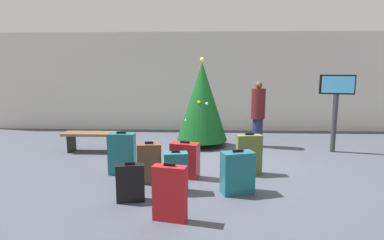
# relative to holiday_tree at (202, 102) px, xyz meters

# --- Properties ---
(ground_plane) EXTENTS (16.00, 16.00, 0.00)m
(ground_plane) POSITION_rel_holiday_tree_xyz_m (0.34, -1.68, -1.18)
(ground_plane) COLOR #424754
(back_wall) EXTENTS (16.00, 0.20, 3.21)m
(back_wall) POSITION_rel_holiday_tree_xyz_m (0.34, 2.25, 0.42)
(back_wall) COLOR beige
(back_wall) RESTS_ON ground_plane
(holiday_tree) EXTENTS (1.33, 1.33, 2.31)m
(holiday_tree) POSITION_rel_holiday_tree_xyz_m (0.00, 0.00, 0.00)
(holiday_tree) COLOR #4C3319
(holiday_tree) RESTS_ON ground_plane
(flight_info_kiosk) EXTENTS (0.78, 0.30, 1.88)m
(flight_info_kiosk) POSITION_rel_holiday_tree_xyz_m (3.23, -0.48, 0.11)
(flight_info_kiosk) COLOR #333338
(flight_info_kiosk) RESTS_ON ground_plane
(waiting_bench) EXTENTS (1.34, 0.44, 0.48)m
(waiting_bench) POSITION_rel_holiday_tree_xyz_m (-2.71, -0.73, -0.83)
(waiting_bench) COLOR brown
(waiting_bench) RESTS_ON ground_plane
(traveller_0) EXTENTS (0.39, 0.39, 1.70)m
(traveller_0) POSITION_rel_holiday_tree_xyz_m (1.45, -0.03, -0.28)
(traveller_0) COLOR #1E234C
(traveller_0) RESTS_ON ground_plane
(suitcase_0) EXTENTS (0.57, 0.39, 0.69)m
(suitcase_0) POSITION_rel_holiday_tree_xyz_m (-0.29, -2.46, -0.85)
(suitcase_0) COLOR #B2191E
(suitcase_0) RESTS_ON ground_plane
(suitcase_1) EXTENTS (0.57, 0.40, 0.73)m
(suitcase_1) POSITION_rel_holiday_tree_xyz_m (0.61, -3.17, -0.84)
(suitcase_1) COLOR #19606B
(suitcase_1) RESTS_ON ground_plane
(suitcase_2) EXTENTS (0.50, 0.23, 0.84)m
(suitcase_2) POSITION_rel_holiday_tree_xyz_m (-1.51, -2.33, -0.78)
(suitcase_2) COLOR #19606B
(suitcase_2) RESTS_ON ground_plane
(suitcase_3) EXTENTS (0.45, 0.30, 0.74)m
(suitcase_3) POSITION_rel_holiday_tree_xyz_m (-0.90, -2.74, -0.83)
(suitcase_3) COLOR brown
(suitcase_3) RESTS_ON ground_plane
(suitcase_4) EXTENTS (0.47, 0.25, 0.79)m
(suitcase_4) POSITION_rel_holiday_tree_xyz_m (-0.38, -4.14, -0.80)
(suitcase_4) COLOR #B2191E
(suitcase_4) RESTS_ON ground_plane
(suitcase_5) EXTENTS (0.45, 0.25, 0.62)m
(suitcase_5) POSITION_rel_holiday_tree_xyz_m (-1.05, -3.56, -0.89)
(suitcase_5) COLOR black
(suitcase_5) RESTS_ON ground_plane
(suitcase_6) EXTENTS (0.41, 0.27, 0.71)m
(suitcase_6) POSITION_rel_holiday_tree_xyz_m (-0.39, -3.17, -0.85)
(suitcase_6) COLOR #19606B
(suitcase_6) RESTS_ON ground_plane
(suitcase_7) EXTENTS (0.50, 0.25, 0.81)m
(suitcase_7) POSITION_rel_holiday_tree_xyz_m (0.93, -2.23, -0.79)
(suitcase_7) COLOR #59602D
(suitcase_7) RESTS_ON ground_plane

